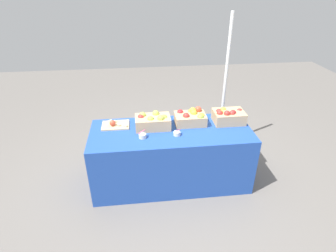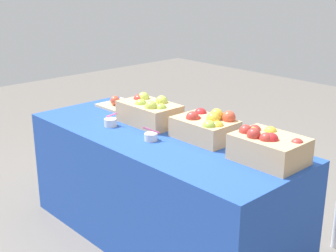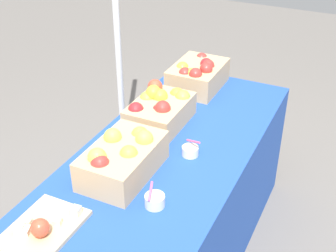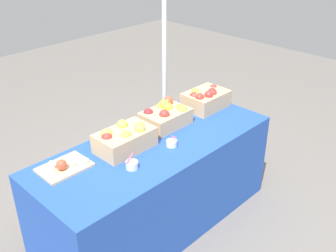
{
  "view_description": "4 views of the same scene",
  "coord_description": "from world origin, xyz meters",
  "px_view_note": "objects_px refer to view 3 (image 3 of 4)",
  "views": [
    {
      "loc": [
        -0.37,
        -2.78,
        2.35
      ],
      "look_at": [
        -0.04,
        -0.03,
        0.82
      ],
      "focal_mm": 29.45,
      "sensor_mm": 36.0,
      "label": 1
    },
    {
      "loc": [
        2.06,
        -1.84,
        1.7
      ],
      "look_at": [
        0.01,
        0.06,
        0.78
      ],
      "focal_mm": 49.78,
      "sensor_mm": 36.0,
      "label": 2
    },
    {
      "loc": [
        -1.6,
        -0.79,
        1.99
      ],
      "look_at": [
        0.17,
        0.06,
        0.79
      ],
      "focal_mm": 49.18,
      "sensor_mm": 36.0,
      "label": 3
    },
    {
      "loc": [
        -1.75,
        -1.84,
        2.23
      ],
      "look_at": [
        0.17,
        0.04,
        0.8
      ],
      "focal_mm": 42.87,
      "sensor_mm": 36.0,
      "label": 4
    }
  ],
  "objects_px": {
    "apple_crate_left": "(198,75)",
    "tent_pole": "(117,28)",
    "cutting_board_back": "(42,229)",
    "sample_bowl_near": "(155,200)",
    "apple_crate_middle": "(160,109)",
    "apple_crate_right": "(123,158)",
    "sample_bowl_mid": "(190,151)"
  },
  "relations": [
    {
      "from": "apple_crate_middle",
      "to": "apple_crate_right",
      "type": "xyz_separation_m",
      "value": [
        -0.47,
        -0.05,
        0.0
      ]
    },
    {
      "from": "apple_crate_right",
      "to": "sample_bowl_mid",
      "type": "height_order",
      "value": "apple_crate_right"
    },
    {
      "from": "apple_crate_middle",
      "to": "sample_bowl_mid",
      "type": "height_order",
      "value": "apple_crate_middle"
    },
    {
      "from": "sample_bowl_near",
      "to": "tent_pole",
      "type": "relative_size",
      "value": 0.05
    },
    {
      "from": "apple_crate_left",
      "to": "cutting_board_back",
      "type": "distance_m",
      "value": 1.38
    },
    {
      "from": "apple_crate_left",
      "to": "cutting_board_back",
      "type": "relative_size",
      "value": 1.14
    },
    {
      "from": "apple_crate_middle",
      "to": "sample_bowl_mid",
      "type": "bearing_deg",
      "value": -128.3
    },
    {
      "from": "sample_bowl_near",
      "to": "sample_bowl_mid",
      "type": "distance_m",
      "value": 0.39
    },
    {
      "from": "apple_crate_left",
      "to": "apple_crate_right",
      "type": "height_order",
      "value": "apple_crate_left"
    },
    {
      "from": "apple_crate_left",
      "to": "cutting_board_back",
      "type": "bearing_deg",
      "value": 177.6
    },
    {
      "from": "cutting_board_back",
      "to": "sample_bowl_near",
      "type": "distance_m",
      "value": 0.45
    },
    {
      "from": "apple_crate_right",
      "to": "tent_pole",
      "type": "distance_m",
      "value": 1.26
    },
    {
      "from": "cutting_board_back",
      "to": "tent_pole",
      "type": "height_order",
      "value": "tent_pole"
    },
    {
      "from": "apple_crate_left",
      "to": "apple_crate_right",
      "type": "bearing_deg",
      "value": -178.11
    },
    {
      "from": "apple_crate_left",
      "to": "sample_bowl_mid",
      "type": "height_order",
      "value": "apple_crate_left"
    },
    {
      "from": "apple_crate_left",
      "to": "tent_pole",
      "type": "bearing_deg",
      "value": 77.96
    },
    {
      "from": "apple_crate_left",
      "to": "tent_pole",
      "type": "xyz_separation_m",
      "value": [
        0.13,
        0.63,
        0.15
      ]
    },
    {
      "from": "cutting_board_back",
      "to": "tent_pole",
      "type": "relative_size",
      "value": 0.17
    },
    {
      "from": "apple_crate_left",
      "to": "sample_bowl_near",
      "type": "height_order",
      "value": "apple_crate_left"
    },
    {
      "from": "cutting_board_back",
      "to": "sample_bowl_near",
      "type": "relative_size",
      "value": 3.46
    },
    {
      "from": "apple_crate_middle",
      "to": "apple_crate_left",
      "type": "bearing_deg",
      "value": -2.44
    },
    {
      "from": "cutting_board_back",
      "to": "sample_bowl_mid",
      "type": "bearing_deg",
      "value": -22.94
    },
    {
      "from": "apple_crate_right",
      "to": "sample_bowl_near",
      "type": "distance_m",
      "value": 0.27
    },
    {
      "from": "apple_crate_right",
      "to": "sample_bowl_mid",
      "type": "distance_m",
      "value": 0.34
    },
    {
      "from": "apple_crate_middle",
      "to": "apple_crate_right",
      "type": "height_order",
      "value": "same"
    },
    {
      "from": "apple_crate_right",
      "to": "sample_bowl_near",
      "type": "height_order",
      "value": "apple_crate_right"
    },
    {
      "from": "sample_bowl_near",
      "to": "apple_crate_left",
      "type": "bearing_deg",
      "value": 13.47
    },
    {
      "from": "sample_bowl_mid",
      "to": "sample_bowl_near",
      "type": "bearing_deg",
      "value": -178.25
    },
    {
      "from": "sample_bowl_mid",
      "to": "tent_pole",
      "type": "distance_m",
      "value": 1.21
    },
    {
      "from": "apple_crate_left",
      "to": "apple_crate_right",
      "type": "xyz_separation_m",
      "value": [
        -0.93,
        -0.03,
        -0.0
      ]
    },
    {
      "from": "apple_crate_left",
      "to": "cutting_board_back",
      "type": "xyz_separation_m",
      "value": [
        -1.38,
        0.06,
        -0.06
      ]
    },
    {
      "from": "cutting_board_back",
      "to": "sample_bowl_near",
      "type": "bearing_deg",
      "value": -44.43
    }
  ]
}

